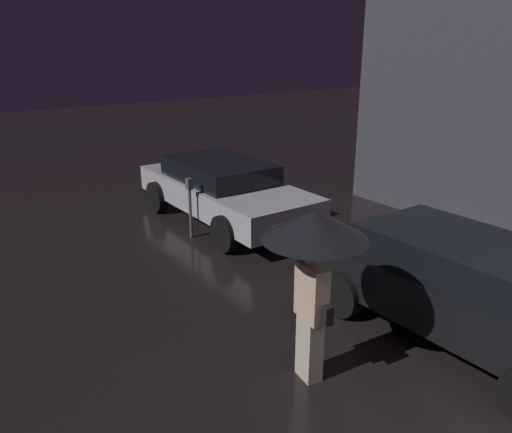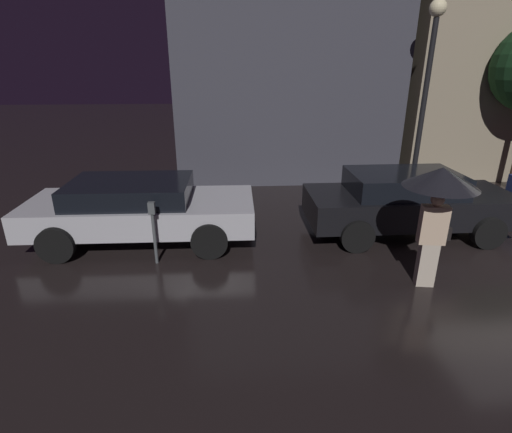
% 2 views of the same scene
% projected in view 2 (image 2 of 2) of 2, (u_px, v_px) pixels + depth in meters
% --- Properties ---
extents(building_facade_left, '(6.75, 3.00, 7.46)m').
position_uv_depth(building_facade_left, '(286.00, 56.00, 12.30)').
color(building_facade_left, '#3D3D47').
rests_on(building_facade_left, ground).
extents(parked_car_silver, '(4.67, 2.07, 1.31)m').
position_uv_depth(parked_car_silver, '(139.00, 208.00, 8.32)').
color(parked_car_silver, '#B7B7BF').
rests_on(parked_car_silver, ground).
extents(parked_car_black, '(4.38, 1.89, 1.39)m').
position_uv_depth(parked_car_black, '(407.00, 201.00, 8.64)').
color(parked_car_black, black).
rests_on(parked_car_black, ground).
extents(pedestrian_with_umbrella, '(1.16, 1.16, 2.07)m').
position_uv_depth(pedestrian_with_umbrella, '(439.00, 191.00, 6.26)').
color(pedestrian_with_umbrella, beige).
rests_on(pedestrian_with_umbrella, ground).
extents(parking_meter, '(0.12, 0.10, 1.22)m').
position_uv_depth(parking_meter, '(153.00, 226.00, 7.32)').
color(parking_meter, '#4C5154').
rests_on(parking_meter, ground).
extents(street_lamp_near, '(0.42, 0.42, 4.99)m').
position_uv_depth(street_lamp_near, '(429.00, 68.00, 10.20)').
color(street_lamp_near, black).
rests_on(street_lamp_near, ground).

